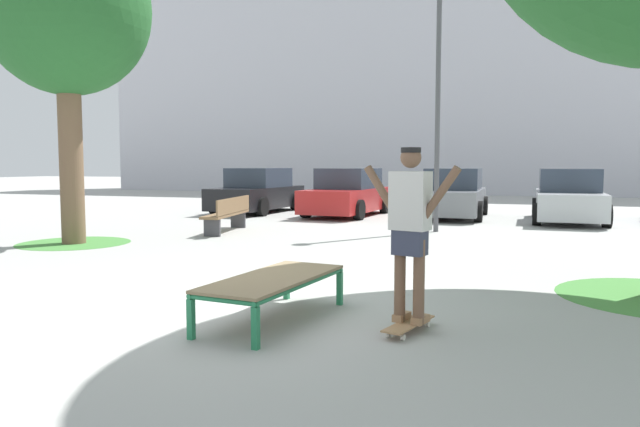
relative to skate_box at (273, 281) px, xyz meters
The scene contains 13 objects.
ground_plane 0.95m from the skate_box, 150.04° to the left, with size 120.00×120.00×0.00m, color #A8A8A3.
building_facade 29.39m from the skate_box, 97.82° to the left, with size 36.62×4.00×11.94m, color silver.
skate_box is the anchor object (origin of this frame).
skateboard 1.45m from the skate_box, ahead, with size 0.40×0.82×0.09m.
skater 1.56m from the skate_box, ahead, with size 0.98×0.37×1.69m.
tree_near_left 8.72m from the skate_box, 146.06° to the left, with size 3.32×3.32×6.50m.
grass_patch_near_left 7.61m from the skate_box, 146.06° to the left, with size 2.24×2.24×0.01m, color #47893D.
car_black 14.12m from the skate_box, 115.50° to the left, with size 2.06×4.27×1.50m.
car_red 12.81m from the skate_box, 102.72° to the left, with size 2.15×4.31×1.50m.
car_grey 12.93m from the skate_box, 88.10° to the left, with size 1.92×4.20×1.50m.
car_silver 13.04m from the skate_box, 73.60° to the left, with size 1.96×4.22×1.50m.
park_bench 8.30m from the skate_box, 120.86° to the left, with size 0.82×2.44×0.83m.
light_post 9.44m from the skate_box, 86.91° to the left, with size 0.36×0.36×5.83m.
Camera 1 is at (3.16, -6.01, 1.62)m, focal length 33.22 mm.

